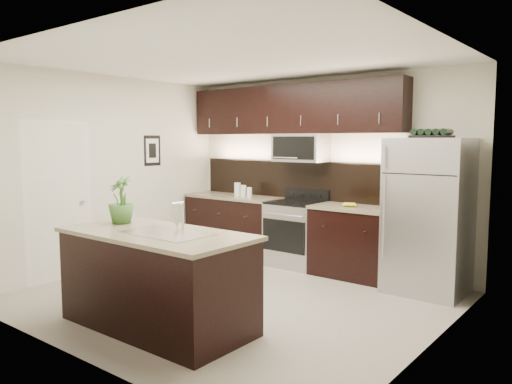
{
  "coord_description": "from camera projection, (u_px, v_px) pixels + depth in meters",
  "views": [
    {
      "loc": [
        3.67,
        -4.22,
        1.81
      ],
      "look_at": [
        -0.09,
        0.55,
        1.18
      ],
      "focal_mm": 35.0,
      "sensor_mm": 36.0,
      "label": 1
    }
  ],
  "objects": [
    {
      "name": "counter_run",
      "position": [
        284.0,
        232.0,
        7.3
      ],
      "size": [
        3.51,
        0.65,
        0.94
      ],
      "color": "black",
      "rests_on": "ground"
    },
    {
      "name": "refrigerator",
      "position": [
        429.0,
        216.0,
        5.9
      ],
      "size": [
        0.88,
        0.8,
        1.83
      ],
      "primitive_type": "cube",
      "color": "#B2B2B7",
      "rests_on": "ground"
    },
    {
      "name": "ground",
      "position": [
        232.0,
        298.0,
        5.75
      ],
      "size": [
        4.5,
        4.5,
        0.0
      ],
      "primitive_type": "plane",
      "color": "gray",
      "rests_on": "ground"
    },
    {
      "name": "room_walls",
      "position": [
        222.0,
        150.0,
        5.61
      ],
      "size": [
        4.52,
        4.02,
        2.71
      ],
      "color": "beige",
      "rests_on": "ground"
    },
    {
      "name": "canisters",
      "position": [
        242.0,
        191.0,
        7.67
      ],
      "size": [
        0.32,
        0.1,
        0.21
      ],
      "rotation": [
        0.0,
        0.0,
        0.02
      ],
      "color": "silver",
      "rests_on": "counter_run"
    },
    {
      "name": "wine_rack",
      "position": [
        432.0,
        134.0,
        5.8
      ],
      "size": [
        0.45,
        0.28,
        0.11
      ],
      "color": "black",
      "rests_on": "refrigerator"
    },
    {
      "name": "upper_fixtures",
      "position": [
        292.0,
        117.0,
        7.22
      ],
      "size": [
        3.49,
        0.4,
        1.66
      ],
      "color": "black",
      "rests_on": "counter_run"
    },
    {
      "name": "bananas",
      "position": [
        346.0,
        204.0,
        6.55
      ],
      "size": [
        0.23,
        0.21,
        0.06
      ],
      "primitive_type": "ellipsoid",
      "rotation": [
        0.0,
        0.0,
        0.36
      ],
      "color": "gold",
      "rests_on": "counter_run"
    },
    {
      "name": "french_press",
      "position": [
        389.0,
        200.0,
        6.2
      ],
      "size": [
        0.12,
        0.12,
        0.34
      ],
      "rotation": [
        0.0,
        0.0,
        0.13
      ],
      "color": "silver",
      "rests_on": "counter_run"
    },
    {
      "name": "island",
      "position": [
        157.0,
        279.0,
        4.81
      ],
      "size": [
        1.96,
        0.96,
        0.94
      ],
      "color": "black",
      "rests_on": "ground"
    },
    {
      "name": "sink_faucet",
      "position": [
        168.0,
        232.0,
        4.68
      ],
      "size": [
        0.84,
        0.5,
        0.28
      ],
      "color": "silver",
      "rests_on": "island"
    },
    {
      "name": "plant",
      "position": [
        121.0,
        200.0,
        5.22
      ],
      "size": [
        0.32,
        0.32,
        0.5
      ],
      "primitive_type": "imported",
      "rotation": [
        0.0,
        0.0,
        -0.15
      ],
      "color": "#386428",
      "rests_on": "island"
    }
  ]
}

